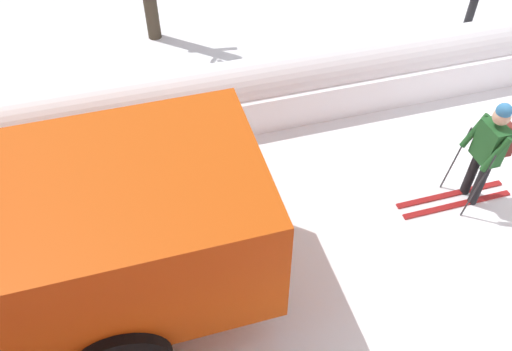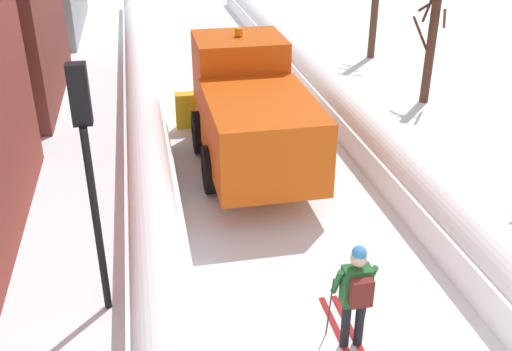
{
  "view_description": "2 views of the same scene",
  "coord_description": "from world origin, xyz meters",
  "px_view_note": "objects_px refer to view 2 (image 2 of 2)",
  "views": [
    {
      "loc": [
        -4.43,
        5.67,
        6.16
      ],
      "look_at": [
        -0.18,
        4.44,
        1.61
      ],
      "focal_mm": 37.43,
      "sensor_mm": 36.0,
      "label": 1
    },
    {
      "loc": [
        -2.84,
        -5.51,
        6.45
      ],
      "look_at": [
        -0.68,
        5.12,
        0.93
      ],
      "focal_mm": 41.39,
      "sensor_mm": 36.0,
      "label": 2
    }
  ],
  "objects_px": {
    "traffic_light_pole": "(86,145)",
    "plow_truck": "(250,110)",
    "skier": "(356,293)",
    "bare_tree_mid": "(431,45)"
  },
  "relations": [
    {
      "from": "plow_truck",
      "to": "skier",
      "type": "height_order",
      "value": "plow_truck"
    },
    {
      "from": "plow_truck",
      "to": "bare_tree_mid",
      "type": "bearing_deg",
      "value": 28.95
    },
    {
      "from": "traffic_light_pole",
      "to": "bare_tree_mid",
      "type": "distance_m",
      "value": 12.74
    },
    {
      "from": "skier",
      "to": "bare_tree_mid",
      "type": "bearing_deg",
      "value": 59.01
    },
    {
      "from": "plow_truck",
      "to": "traffic_light_pole",
      "type": "height_order",
      "value": "traffic_light_pole"
    },
    {
      "from": "skier",
      "to": "bare_tree_mid",
      "type": "xyz_separation_m",
      "value": [
        6.0,
        10.0,
        0.84
      ]
    },
    {
      "from": "plow_truck",
      "to": "traffic_light_pole",
      "type": "distance_m",
      "value": 5.96
    },
    {
      "from": "plow_truck",
      "to": "skier",
      "type": "bearing_deg",
      "value": -87.13
    },
    {
      "from": "plow_truck",
      "to": "skier",
      "type": "xyz_separation_m",
      "value": [
        0.33,
        -6.49,
        -0.48
      ]
    },
    {
      "from": "traffic_light_pole",
      "to": "plow_truck",
      "type": "bearing_deg",
      "value": 54.61
    }
  ]
}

